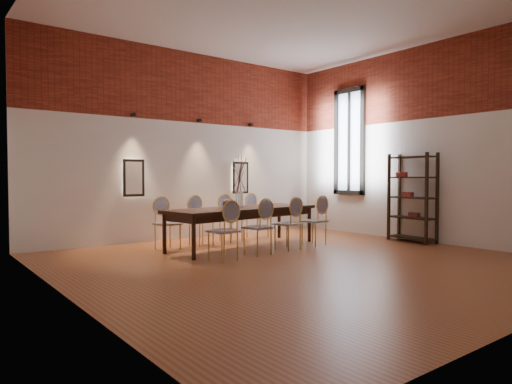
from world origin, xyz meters
TOP-DOWN VIEW (x-y plane):
  - floor at (0.00, 0.00)m, footprint 7.00×7.00m
  - ceiling at (0.00, 0.00)m, footprint 7.00×7.00m
  - wall_back at (0.00, 3.55)m, footprint 7.00×0.10m
  - wall_left at (-3.55, 0.00)m, footprint 0.10×7.00m
  - wall_right at (3.55, 0.00)m, footprint 0.10×7.00m
  - brick_band_back at (0.00, 3.48)m, footprint 7.00×0.02m
  - brick_band_right at (3.48, 0.00)m, footprint 0.02×7.00m
  - niche_left at (-1.30, 3.45)m, footprint 0.36×0.06m
  - niche_right at (1.30, 3.45)m, footprint 0.36×0.06m
  - spot_fixture_left at (-1.30, 3.42)m, footprint 0.08×0.10m
  - spot_fixture_mid at (0.20, 3.42)m, footprint 0.08×0.10m
  - spot_fixture_right at (1.60, 3.42)m, footprint 0.08×0.10m
  - window_glass at (3.46, 2.00)m, footprint 0.02×0.78m
  - window_frame at (3.44, 2.00)m, footprint 0.08×0.90m
  - window_mullion at (3.44, 2.00)m, footprint 0.06×0.06m
  - dining_table at (0.13, 1.70)m, footprint 3.18×1.37m
  - chair_near_a at (-0.92, 0.79)m, footprint 0.49×0.49m
  - chair_near_b at (-0.16, 0.88)m, footprint 0.49×0.49m
  - chair_near_c at (0.61, 0.98)m, footprint 0.49×0.49m
  - chair_near_d at (1.37, 1.08)m, footprint 0.49×0.49m
  - chair_far_a at (-1.12, 2.33)m, footprint 0.49×0.49m
  - chair_far_b at (-0.35, 2.42)m, footprint 0.49×0.49m
  - chair_far_c at (0.41, 2.52)m, footprint 0.49×0.49m
  - chair_far_d at (1.18, 2.61)m, footprint 0.49×0.49m
  - vase at (0.04, 1.69)m, footprint 0.14×0.14m
  - dried_branches at (0.04, 1.69)m, footprint 0.50×0.50m
  - bowl at (-0.25, 1.60)m, footprint 0.24×0.24m
  - book at (-0.06, 1.83)m, footprint 0.28×0.21m
  - shelving_rack at (3.28, 0.19)m, footprint 0.48×1.03m

SIDE VIEW (x-z plane):
  - floor at x=0.00m, z-range -0.02..0.00m
  - dining_table at x=0.13m, z-range 0.00..0.75m
  - chair_near_a at x=-0.92m, z-range 0.00..0.94m
  - chair_near_b at x=-0.16m, z-range 0.00..0.94m
  - chair_near_c at x=0.61m, z-range 0.00..0.94m
  - chair_near_d at x=1.37m, z-range 0.00..0.94m
  - chair_far_a at x=-1.12m, z-range 0.00..0.94m
  - chair_far_b at x=-0.35m, z-range 0.00..0.94m
  - chair_far_c at x=0.41m, z-range 0.00..0.94m
  - chair_far_d at x=1.18m, z-range 0.00..0.94m
  - book at x=-0.06m, z-range 0.75..0.78m
  - bowl at x=-0.25m, z-range 0.75..0.93m
  - vase at x=0.04m, z-range 0.75..1.05m
  - shelving_rack at x=3.28m, z-range 0.00..1.80m
  - niche_left at x=-1.30m, z-range 0.97..1.63m
  - niche_right at x=1.30m, z-range 0.97..1.63m
  - dried_branches at x=0.04m, z-range 1.00..1.70m
  - wall_back at x=0.00m, z-range 0.00..4.00m
  - wall_left at x=-3.55m, z-range 0.00..4.00m
  - wall_right at x=3.55m, z-range 0.00..4.00m
  - window_glass at x=3.46m, z-range 0.96..3.34m
  - window_frame at x=3.44m, z-range 0.90..3.40m
  - window_mullion at x=3.44m, z-range 0.95..3.35m
  - spot_fixture_left at x=-1.30m, z-range 2.51..2.59m
  - spot_fixture_mid at x=0.20m, z-range 2.51..2.59m
  - spot_fixture_right at x=1.60m, z-range 2.51..2.59m
  - brick_band_back at x=0.00m, z-range 2.50..4.00m
  - brick_band_right at x=3.48m, z-range 2.50..4.00m
  - ceiling at x=0.00m, z-range 4.00..4.02m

